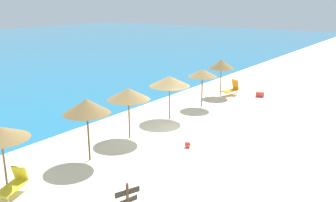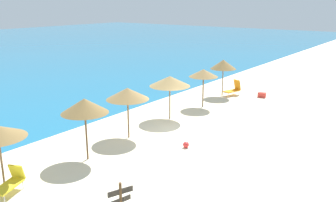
% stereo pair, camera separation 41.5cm
% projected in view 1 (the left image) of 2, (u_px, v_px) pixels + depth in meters
% --- Properties ---
extents(ground_plane, '(160.00, 160.00, 0.00)m').
position_uv_depth(ground_plane, '(185.00, 135.00, 19.59)').
color(ground_plane, beige).
extents(beach_umbrella_0, '(2.10, 2.10, 2.57)m').
position_uv_depth(beach_umbrella_0, '(0.00, 133.00, 13.32)').
color(beach_umbrella_0, brown).
rests_on(beach_umbrella_0, ground_plane).
extents(beach_umbrella_1, '(2.12, 2.12, 2.89)m').
position_uv_depth(beach_umbrella_1, '(87.00, 106.00, 15.91)').
color(beach_umbrella_1, brown).
rests_on(beach_umbrella_1, ground_plane).
extents(beach_umbrella_2, '(2.24, 2.24, 2.71)m').
position_uv_depth(beach_umbrella_2, '(128.00, 94.00, 18.67)').
color(beach_umbrella_2, brown).
rests_on(beach_umbrella_2, ground_plane).
extents(beach_umbrella_3, '(2.47, 2.47, 2.69)m').
position_uv_depth(beach_umbrella_3, '(170.00, 81.00, 21.78)').
color(beach_umbrella_3, brown).
rests_on(beach_umbrella_3, ground_plane).
extents(beach_umbrella_4, '(1.97, 1.97, 2.62)m').
position_uv_depth(beach_umbrella_4, '(202.00, 73.00, 24.43)').
color(beach_umbrella_4, brown).
rests_on(beach_umbrella_4, ground_plane).
extents(beach_umbrella_5, '(1.95, 1.95, 2.79)m').
position_uv_depth(beach_umbrella_5, '(221.00, 64.00, 27.35)').
color(beach_umbrella_5, brown).
rests_on(beach_umbrella_5, ground_plane).
extents(lounge_chair_0, '(1.48, 1.07, 0.98)m').
position_uv_depth(lounge_chair_0, '(14.00, 184.00, 13.47)').
color(lounge_chair_0, yellow).
rests_on(lounge_chair_0, ground_plane).
extents(lounge_chair_1, '(1.52, 0.98, 1.18)m').
position_uv_depth(lounge_chair_1, '(232.00, 89.00, 28.07)').
color(lounge_chair_1, orange).
rests_on(lounge_chair_1, ground_plane).
extents(beach_ball, '(0.31, 0.31, 0.31)m').
position_uv_depth(beach_ball, '(188.00, 144.00, 17.95)').
color(beach_ball, red).
rests_on(beach_ball, ground_plane).
extents(cooler_box, '(0.50, 0.67, 0.37)m').
position_uv_depth(cooler_box, '(260.00, 94.00, 27.54)').
color(cooler_box, red).
rests_on(cooler_box, ground_plane).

